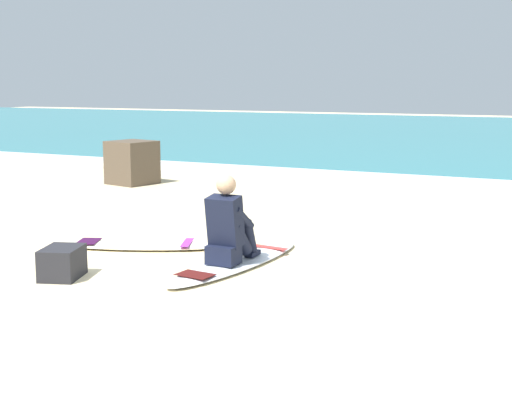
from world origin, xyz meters
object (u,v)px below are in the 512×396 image
Objects in this scene: surfer_seated at (229,228)px; beach_bag at (62,263)px; shoreline_rock at (132,162)px; surfboard_spare_near at (141,245)px; surfboard_main at (237,262)px.

surfer_seated reaches higher than beach_bag.
surfer_seated is 6.91m from shoreline_rock.
surfboard_spare_near is 4.30× the size of beach_bag.
shoreline_rock is at bearing 134.46° from surfer_seated.
surfer_seated reaches higher than surfboard_main.
shoreline_rock is (-4.87, 4.80, 0.39)m from surfboard_main.
beach_bag is (3.50, -6.04, -0.26)m from shoreline_rock.
surfer_seated is at bearing -45.54° from shoreline_rock.
beach_bag is at bearing -59.88° from shoreline_rock.
surfer_seated is 1.52m from surfboard_spare_near.
surfer_seated reaches higher than shoreline_rock.
shoreline_rock reaches higher than surfboard_spare_near.
beach_bag is at bearing -140.37° from surfer_seated.
surfer_seated is at bearing 39.63° from beach_bag.
beach_bag reaches higher than surfboard_spare_near.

